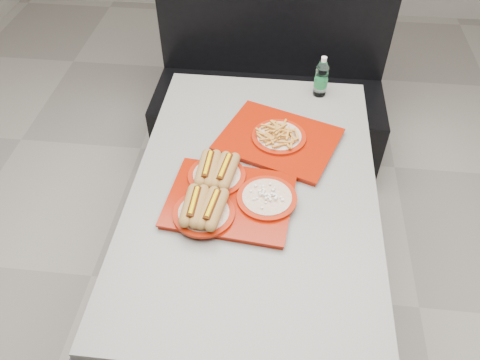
# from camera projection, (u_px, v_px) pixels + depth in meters

# --- Properties ---
(ground) EXTENTS (6.00, 6.00, 0.00)m
(ground) POSITION_uv_depth(u_px,v_px,m) (251.00, 291.00, 2.27)
(ground) COLOR #A19C91
(ground) RESTS_ON ground
(diner_table) EXTENTS (0.92, 1.42, 0.75)m
(diner_table) POSITION_uv_depth(u_px,v_px,m) (253.00, 213.00, 1.85)
(diner_table) COLOR black
(diner_table) RESTS_ON ground
(booth_bench) EXTENTS (1.30, 0.57, 1.35)m
(booth_bench) POSITION_uv_depth(u_px,v_px,m) (269.00, 92.00, 2.74)
(booth_bench) COLOR black
(booth_bench) RESTS_ON ground
(tray_near) EXTENTS (0.47, 0.40, 0.10)m
(tray_near) POSITION_uv_depth(u_px,v_px,m) (225.00, 195.00, 1.65)
(tray_near) COLOR maroon
(tray_near) RESTS_ON diner_table
(tray_far) EXTENTS (0.54, 0.48, 0.09)m
(tray_far) POSITION_uv_depth(u_px,v_px,m) (279.00, 138.00, 1.88)
(tray_far) COLOR maroon
(tray_far) RESTS_ON diner_table
(water_bottle) EXTENTS (0.06, 0.06, 0.19)m
(water_bottle) POSITION_uv_depth(u_px,v_px,m) (321.00, 79.00, 2.08)
(water_bottle) COLOR silver
(water_bottle) RESTS_ON diner_table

